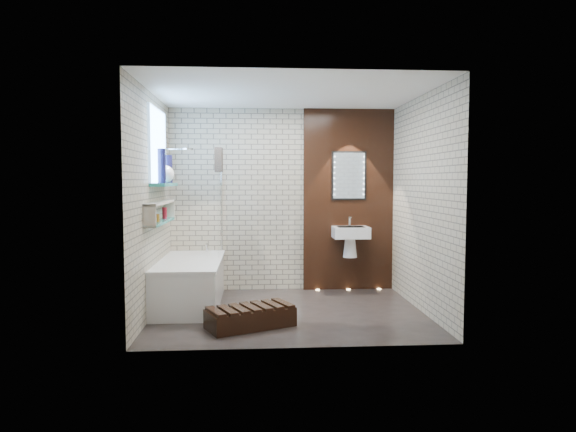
{
  "coord_description": "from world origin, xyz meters",
  "views": [
    {
      "loc": [
        -0.42,
        -5.99,
        1.58
      ],
      "look_at": [
        0.0,
        0.15,
        1.15
      ],
      "focal_mm": 31.71,
      "sensor_mm": 36.0,
      "label": 1
    }
  ],
  "objects": [
    {
      "name": "room_shell",
      "position": [
        0.0,
        0.0,
        1.3
      ],
      "size": [
        3.24,
        3.2,
        2.6
      ],
      "color": "tan",
      "rests_on": "ground"
    },
    {
      "name": "ground",
      "position": [
        0.0,
        0.0,
        0.0
      ],
      "size": [
        3.2,
        3.2,
        0.0
      ],
      "primitive_type": "plane",
      "color": "black",
      "rests_on": "ground"
    },
    {
      "name": "led_mirror",
      "position": [
        0.95,
        1.23,
        1.65
      ],
      "size": [
        0.5,
        0.02,
        0.7
      ],
      "color": "black",
      "rests_on": "walnut_panel"
    },
    {
      "name": "sill_vases",
      "position": [
        -1.5,
        0.36,
        1.7
      ],
      "size": [
        0.22,
        0.52,
        0.41
      ],
      "color": "white",
      "rests_on": "clerestory_window"
    },
    {
      "name": "washbasin",
      "position": [
        0.95,
        1.07,
        0.79
      ],
      "size": [
        0.5,
        0.36,
        0.58
      ],
      "color": "white",
      "rests_on": "walnut_panel"
    },
    {
      "name": "shower_head",
      "position": [
        -1.3,
        0.95,
        2.0
      ],
      "size": [
        0.18,
        0.18,
        0.02
      ],
      "primitive_type": "cylinder",
      "color": "silver",
      "rests_on": "room_shell"
    },
    {
      "name": "clerestory_window",
      "position": [
        -1.57,
        0.35,
        1.9
      ],
      "size": [
        0.18,
        1.0,
        0.94
      ],
      "color": "#7FADE0",
      "rests_on": "room_shell"
    },
    {
      "name": "walnut_step",
      "position": [
        -0.46,
        -0.59,
        0.1
      ],
      "size": [
        1.01,
        0.75,
        0.2
      ],
      "primitive_type": "cube",
      "rotation": [
        0.0,
        0.0,
        0.43
      ],
      "color": "black",
      "rests_on": "ground"
    },
    {
      "name": "bath_screen",
      "position": [
        -0.87,
        0.89,
        1.28
      ],
      "size": [
        0.01,
        0.78,
        1.4
      ],
      "primitive_type": "cube",
      "color": "white",
      "rests_on": "bathtub"
    },
    {
      "name": "display_niche",
      "position": [
        -1.53,
        0.15,
        1.2
      ],
      "size": [
        0.14,
        1.3,
        0.26
      ],
      "color": "teal",
      "rests_on": "room_shell"
    },
    {
      "name": "bathtub",
      "position": [
        -1.22,
        0.45,
        0.29
      ],
      "size": [
        0.79,
        1.74,
        0.7
      ],
      "color": "white",
      "rests_on": "ground"
    },
    {
      "name": "floor_uplights",
      "position": [
        0.95,
        1.2,
        0.01
      ],
      "size": [
        0.96,
        0.06,
        0.01
      ],
      "color": "#FFD899",
      "rests_on": "ground"
    },
    {
      "name": "walnut_panel",
      "position": [
        0.95,
        1.27,
        1.3
      ],
      "size": [
        1.3,
        0.06,
        2.6
      ],
      "primitive_type": "cube",
      "color": "black",
      "rests_on": "ground"
    },
    {
      "name": "towel",
      "position": [
        -0.87,
        0.75,
        1.85
      ],
      "size": [
        0.09,
        0.25,
        0.32
      ],
      "primitive_type": "cube",
      "color": "#292521",
      "rests_on": "bath_screen"
    },
    {
      "name": "niche_bottles",
      "position": [
        -1.53,
        0.03,
        1.16
      ],
      "size": [
        0.06,
        0.77,
        0.15
      ],
      "color": "maroon",
      "rests_on": "display_niche"
    }
  ]
}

